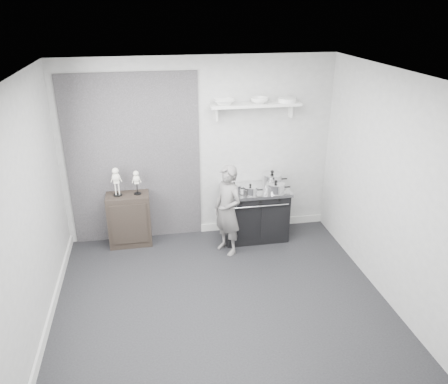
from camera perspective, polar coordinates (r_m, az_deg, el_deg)
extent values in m
plane|color=black|center=(5.51, -0.45, -13.96)|extent=(4.00, 4.00, 0.00)
cube|color=#A1A19F|center=(6.47, -3.25, 5.48)|extent=(4.00, 0.02, 2.70)
cube|color=#A1A19F|center=(3.29, 5.04, -14.12)|extent=(4.00, 0.02, 2.70)
cube|color=#A1A19F|center=(4.91, -24.18, -2.77)|extent=(0.02, 3.60, 2.70)
cube|color=#A1A19F|center=(5.48, 20.56, 0.53)|extent=(0.02, 3.60, 2.70)
cube|color=silver|center=(4.41, -0.57, 15.02)|extent=(4.00, 3.60, 0.02)
cube|color=black|center=(6.45, -11.64, 4.03)|extent=(1.90, 0.02, 2.50)
cube|color=silver|center=(7.14, 5.01, -4.01)|extent=(2.00, 0.03, 0.12)
cube|color=silver|center=(5.56, -21.72, -14.76)|extent=(0.03, 3.60, 0.12)
cube|color=silver|center=(6.31, 4.12, 11.31)|extent=(1.30, 0.26, 0.04)
cube|color=silver|center=(6.29, -1.01, 10.21)|extent=(0.03, 0.12, 0.20)
cube|color=silver|center=(6.56, 8.68, 10.50)|extent=(0.03, 0.12, 0.20)
cube|color=black|center=(6.68, 4.01, -2.94)|extent=(0.94, 0.57, 0.75)
cube|color=silver|center=(6.51, 4.11, 0.22)|extent=(1.00, 0.60, 0.05)
cube|color=black|center=(6.38, 2.65, -4.07)|extent=(0.40, 0.02, 0.49)
cube|color=black|center=(6.49, 6.56, -3.72)|extent=(0.40, 0.02, 0.49)
cylinder|color=silver|center=(6.29, 4.77, -1.88)|extent=(0.85, 0.02, 0.02)
cylinder|color=black|center=(6.21, 2.23, -1.40)|extent=(0.04, 0.03, 0.04)
cylinder|color=black|center=(6.27, 4.76, -1.20)|extent=(0.04, 0.03, 0.04)
cylinder|color=black|center=(6.34, 7.23, -1.00)|extent=(0.04, 0.03, 0.04)
cube|color=black|center=(6.62, -12.24, -3.51)|extent=(0.62, 0.36, 0.80)
imported|color=slate|center=(6.15, 0.48, -2.42)|extent=(0.52, 0.58, 1.32)
cylinder|color=silver|center=(6.34, 1.30, 0.41)|extent=(0.21, 0.21, 0.11)
cylinder|color=silver|center=(6.32, 1.30, 0.95)|extent=(0.21, 0.21, 0.01)
sphere|color=black|center=(6.31, 1.31, 1.17)|extent=(0.04, 0.04, 0.04)
cylinder|color=black|center=(6.37, 2.56, 0.50)|extent=(0.10, 0.02, 0.02)
cylinder|color=silver|center=(6.63, 6.27, 1.61)|extent=(0.30, 0.30, 0.17)
cylinder|color=silver|center=(6.60, 6.30, 2.36)|extent=(0.31, 0.31, 0.01)
sphere|color=black|center=(6.59, 6.32, 2.64)|extent=(0.05, 0.05, 0.05)
cylinder|color=black|center=(6.69, 7.81, 1.71)|extent=(0.10, 0.02, 0.02)
cylinder|color=silver|center=(6.41, 6.76, 0.54)|extent=(0.26, 0.26, 0.12)
cylinder|color=silver|center=(6.38, 6.79, 1.11)|extent=(0.27, 0.27, 0.01)
sphere|color=black|center=(6.37, 6.80, 1.36)|extent=(0.05, 0.05, 0.05)
cylinder|color=black|center=(6.46, 8.22, 0.64)|extent=(0.10, 0.02, 0.02)
cylinder|color=silver|center=(6.30, 3.45, 0.19)|extent=(0.20, 0.20, 0.11)
cylinder|color=silver|center=(6.28, 3.46, 0.70)|extent=(0.21, 0.21, 0.01)
sphere|color=black|center=(6.27, 3.47, 0.92)|extent=(0.04, 0.04, 0.04)
cylinder|color=black|center=(6.34, 4.68, 0.28)|extent=(0.10, 0.02, 0.02)
imported|color=white|center=(6.20, -0.06, 11.69)|extent=(0.30, 0.30, 0.07)
imported|color=white|center=(6.31, 4.64, 11.85)|extent=(0.25, 0.25, 0.08)
cylinder|color=white|center=(6.43, 8.21, 11.82)|extent=(0.27, 0.27, 0.06)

